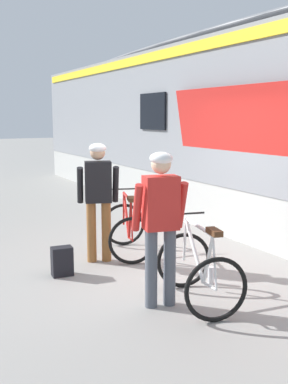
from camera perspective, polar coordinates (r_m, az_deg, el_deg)
ground_plane at (r=6.79m, az=1.91°, el=-8.94°), size 80.00×80.00×0.00m
cyclist_near_in_dark at (r=6.69m, az=-5.75°, el=0.04°), size 0.66×0.44×1.76m
cyclist_far_in_red at (r=5.06m, az=2.10°, el=-2.97°), size 0.65×0.39×1.76m
bicycle_near_red at (r=7.13m, az=-2.04°, el=-4.68°), size 1.01×1.24×0.99m
bicycle_far_white at (r=5.33m, az=6.88°, el=-9.66°), size 0.95×1.21×0.99m
backpack_on_platform at (r=6.34m, az=-10.22°, el=-8.54°), size 0.29×0.20×0.40m
water_bottle_near_the_bikes at (r=6.05m, az=8.35°, el=-10.27°), size 0.08×0.08×0.22m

